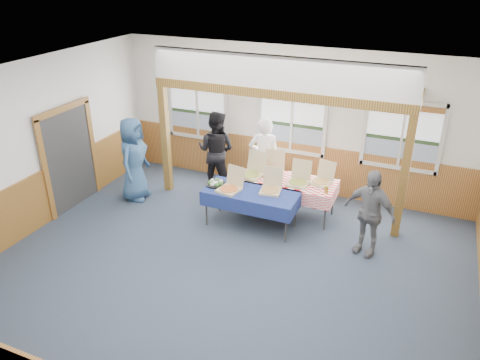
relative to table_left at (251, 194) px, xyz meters
name	(u,v)px	position (x,y,z in m)	size (l,w,h in m)	color
floor	(226,270)	(0.17, -1.53, -0.70)	(8.00, 8.00, 0.00)	#2A3144
ceiling	(223,84)	(0.17, -1.53, 2.50)	(8.00, 8.00, 0.00)	white
wall_back	(292,121)	(0.17, 1.97, 0.90)	(8.00, 8.00, 0.00)	silver
wall_front	(68,339)	(0.17, -5.03, 0.90)	(8.00, 8.00, 0.00)	silver
wall_left	(30,149)	(-3.83, -1.53, 0.90)	(8.00, 8.00, 0.00)	silver
wainscot_back	(290,165)	(0.17, 1.95, -0.15)	(7.98, 0.05, 1.10)	brown
wainscot_left	(41,199)	(-3.81, -1.53, -0.15)	(0.05, 6.98, 1.10)	brown
cased_opening	(70,159)	(-3.79, -0.63, 0.35)	(0.06, 1.30, 2.10)	#2D2D2D
window_left	(198,106)	(-2.13, 1.93, 0.98)	(1.56, 0.10, 1.46)	silver
window_mid	(292,118)	(0.17, 1.93, 0.98)	(1.56, 0.10, 1.46)	silver
window_right	(403,132)	(2.47, 1.93, 0.98)	(1.56, 0.10, 1.46)	silver
post_left	(166,140)	(-2.33, 0.77, 0.50)	(0.15, 0.15, 2.40)	#563613
post_right	(404,178)	(2.67, 0.77, 0.50)	(0.15, 0.15, 2.40)	#563613
cross_beam	(276,94)	(0.17, 0.77, 1.79)	(5.15, 0.18, 0.18)	#563613
table_left	(251,194)	(0.00, 0.00, 0.00)	(1.95, 1.24, 0.76)	#2D2D2D
table_right	(287,183)	(0.49, 0.76, 0.00)	(2.11, 1.39, 0.76)	#2D2D2D
pizza_box_a	(230,187)	(-0.39, -0.11, 0.12)	(0.48, 0.54, 0.43)	#CABC87
pizza_box_b	(271,188)	(0.34, 0.16, 0.12)	(0.44, 0.51, 0.41)	#CABC87
pizza_box_c	(252,173)	(-0.26, 0.66, 0.13)	(0.51, 0.58, 0.46)	#CABC87
pizza_box_d	(274,171)	(0.13, 0.95, 0.12)	(0.51, 0.58, 0.44)	#CABC87
pizza_box_e	(298,181)	(0.74, 0.68, 0.12)	(0.40, 0.48, 0.43)	#CABC87
pizza_box_f	(322,180)	(1.15, 0.90, 0.12)	(0.47, 0.53, 0.41)	#CABC87
veggie_tray	(216,183)	(-0.75, 0.00, 0.09)	(0.40, 0.40, 0.09)	black
drink_glass	(326,189)	(1.34, 0.51, 0.13)	(0.07, 0.07, 0.15)	olive
woman_white	(264,159)	(-0.20, 1.26, 0.22)	(0.67, 0.44, 1.84)	white
woman_black	(216,151)	(-1.36, 1.30, 0.21)	(0.88, 0.69, 1.81)	black
man_blue	(134,159)	(-2.76, 0.14, 0.22)	(0.90, 0.58, 1.83)	#31537B
person_grey	(369,213)	(2.22, -0.03, 0.11)	(0.94, 0.39, 1.61)	slate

